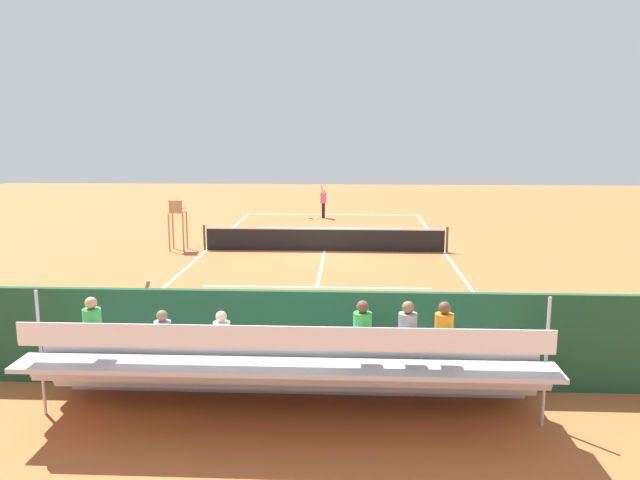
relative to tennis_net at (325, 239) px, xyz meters
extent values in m
plane|color=#BC6033|center=(0.00, 0.00, -0.50)|extent=(60.00, 60.00, 0.00)
cube|color=white|center=(0.00, -11.00, -0.50)|extent=(10.00, 0.10, 0.01)
cube|color=white|center=(0.00, 11.00, -0.50)|extent=(10.00, 0.10, 0.01)
cube|color=white|center=(-5.00, 0.00, -0.50)|extent=(0.10, 22.00, 0.01)
cube|color=white|center=(5.00, 0.00, -0.50)|extent=(0.10, 22.00, 0.01)
cube|color=white|center=(0.00, -6.05, -0.50)|extent=(7.50, 0.10, 0.01)
cube|color=white|center=(0.00, 6.05, -0.50)|extent=(7.50, 0.10, 0.01)
cube|color=white|center=(0.00, 0.00, -0.50)|extent=(0.10, 12.10, 0.01)
cube|color=white|center=(0.00, -11.00, -0.50)|extent=(0.10, 0.30, 0.01)
cube|color=black|center=(0.00, 0.00, -0.05)|extent=(10.00, 0.02, 0.91)
cube|color=white|center=(0.00, 0.00, 0.44)|extent=(10.00, 0.04, 0.06)
cylinder|color=#2D5133|center=(-5.10, 0.00, 0.03)|extent=(0.10, 0.10, 1.07)
cylinder|color=#2D5133|center=(5.10, 0.00, 0.03)|extent=(0.10, 0.10, 1.07)
cube|color=#1E4C2D|center=(0.00, 14.00, 0.50)|extent=(18.00, 0.16, 2.00)
cube|color=#B2B2B7|center=(0.00, 14.35, -0.28)|extent=(9.00, 0.10, 0.45)
cube|color=#B2B2B7|center=(0.00, 14.70, -0.09)|extent=(9.00, 0.80, 0.08)
cube|color=#B2B2B7|center=(0.00, 14.32, -0.28)|extent=(9.00, 0.04, 0.45)
cube|color=silver|center=(0.00, 14.80, 0.33)|extent=(8.60, 0.36, 0.04)
cube|color=silver|center=(0.00, 14.98, 0.53)|extent=(8.60, 0.03, 0.36)
cube|color=#B2B2B7|center=(0.00, 15.50, 0.36)|extent=(9.00, 0.80, 0.08)
cube|color=#B2B2B7|center=(0.00, 15.12, 0.17)|extent=(9.00, 0.04, 0.45)
cube|color=silver|center=(0.00, 15.60, 0.78)|extent=(8.60, 0.36, 0.04)
cube|color=silver|center=(0.00, 15.78, 0.98)|extent=(8.60, 0.03, 0.36)
cube|color=#B2B2B7|center=(0.00, 16.30, 0.81)|extent=(9.00, 0.80, 0.08)
cube|color=#B2B2B7|center=(0.00, 15.92, 0.62)|extent=(9.00, 0.04, 0.45)
cube|color=silver|center=(0.00, 16.40, 1.23)|extent=(8.60, 0.36, 0.04)
cube|color=silver|center=(0.00, 16.58, 1.43)|extent=(8.60, 0.03, 0.36)
cylinder|color=#B2B2B7|center=(-4.50, 15.50, 0.67)|extent=(0.06, 0.06, 2.35)
cylinder|color=#B2B2B7|center=(4.50, 15.50, 0.67)|extent=(0.06, 0.06, 2.35)
cube|color=#2D2D33|center=(2.23, 15.43, 0.82)|extent=(0.32, 0.40, 0.12)
cylinder|color=#9399A3|center=(2.23, 15.55, 1.10)|extent=(0.30, 0.30, 0.45)
sphere|color=#8C6647|center=(2.23, 15.55, 1.43)|extent=(0.20, 0.20, 0.20)
cube|color=#2D2D33|center=(-1.29, 16.23, 1.27)|extent=(0.32, 0.40, 0.12)
cylinder|color=green|center=(-1.29, 16.35, 1.55)|extent=(0.30, 0.30, 0.45)
sphere|color=brown|center=(-1.29, 16.35, 1.88)|extent=(0.20, 0.20, 0.20)
cube|color=#2D2D33|center=(-2.01, 16.23, 1.27)|extent=(0.32, 0.40, 0.12)
cylinder|color=#9399A3|center=(-2.01, 16.35, 1.55)|extent=(0.30, 0.30, 0.45)
sphere|color=#8C6647|center=(-2.01, 16.35, 1.88)|extent=(0.20, 0.20, 0.20)
cube|color=#2D2D33|center=(3.15, 16.23, 1.27)|extent=(0.32, 0.40, 0.12)
cylinder|color=green|center=(3.15, 16.35, 1.55)|extent=(0.30, 0.30, 0.45)
sphere|color=tan|center=(3.15, 16.35, 1.88)|extent=(0.20, 0.20, 0.20)
cube|color=#2D2D33|center=(-2.59, 16.23, 1.27)|extent=(0.32, 0.40, 0.12)
cylinder|color=orange|center=(-2.59, 16.35, 1.55)|extent=(0.30, 0.30, 0.45)
sphere|color=brown|center=(-2.59, 16.35, 1.88)|extent=(0.20, 0.20, 0.20)
cube|color=#2D2D33|center=(1.17, 15.43, 0.82)|extent=(0.32, 0.40, 0.12)
cylinder|color=white|center=(1.17, 15.55, 1.10)|extent=(0.30, 0.30, 0.45)
sphere|color=beige|center=(1.17, 15.55, 1.43)|extent=(0.20, 0.20, 0.20)
cube|color=#2D2D33|center=(-1.38, 14.63, 0.37)|extent=(0.32, 0.40, 0.12)
cylinder|color=blue|center=(-1.38, 14.75, 0.65)|extent=(0.30, 0.30, 0.45)
sphere|color=tan|center=(-1.38, 14.75, 0.98)|extent=(0.20, 0.20, 0.20)
cylinder|color=#A88456|center=(5.90, -0.24, 0.30)|extent=(0.07, 0.07, 1.60)
cylinder|color=#A88456|center=(6.50, -0.24, 0.30)|extent=(0.07, 0.07, 1.60)
cylinder|color=#A88456|center=(5.90, 0.36, 0.30)|extent=(0.07, 0.07, 1.60)
cylinder|color=#A88456|center=(6.50, 0.36, 0.30)|extent=(0.07, 0.07, 1.60)
cube|color=#A88456|center=(6.20, 0.06, 1.13)|extent=(0.56, 0.56, 0.06)
cube|color=#A88456|center=(6.20, 0.30, 1.40)|extent=(0.56, 0.06, 0.48)
cube|color=#A88456|center=(5.94, 0.06, 1.28)|extent=(0.04, 0.48, 0.04)
cube|color=#A88456|center=(6.46, 0.06, 1.28)|extent=(0.04, 0.48, 0.04)
cube|color=#9E754C|center=(-2.44, 13.20, -0.05)|extent=(1.80, 0.40, 0.05)
cylinder|color=#9E754C|center=(-3.19, 13.20, -0.28)|extent=(0.06, 0.06, 0.45)
cylinder|color=#9E754C|center=(-1.69, 13.20, -0.28)|extent=(0.06, 0.06, 0.45)
cube|color=#9E754C|center=(-2.44, 13.38, 0.25)|extent=(1.80, 0.04, 0.36)
cube|color=#334C8C|center=(-0.40, 13.40, -0.32)|extent=(0.90, 0.36, 0.36)
cylinder|color=black|center=(0.45, -9.68, -0.08)|extent=(0.14, 0.14, 0.85)
cylinder|color=black|center=(0.49, -9.46, -0.08)|extent=(0.14, 0.14, 0.85)
cylinder|color=pink|center=(0.47, -9.57, 0.65)|extent=(0.42, 0.42, 0.60)
sphere|color=beige|center=(0.47, -9.57, 1.06)|extent=(0.22, 0.22, 0.22)
cylinder|color=beige|center=(0.51, -9.36, 1.15)|extent=(0.26, 0.14, 0.55)
cylinder|color=beige|center=(0.43, -9.79, 0.68)|extent=(0.11, 0.11, 0.50)
cylinder|color=black|center=(1.15, -9.22, -0.49)|extent=(0.26, 0.17, 0.03)
torus|color=#D8CC4C|center=(0.92, -9.35, -0.49)|extent=(0.41, 0.41, 0.02)
cylinder|color=white|center=(0.92, -9.35, -0.49)|extent=(0.25, 0.25, 0.00)
sphere|color=#CCDB33|center=(0.55, -6.04, -0.47)|extent=(0.07, 0.07, 0.07)
sphere|color=#CCDB33|center=(1.47, -6.35, -0.47)|extent=(0.07, 0.07, 0.07)
cylinder|color=#232328|center=(3.43, 13.29, -0.08)|extent=(0.14, 0.14, 0.85)
cylinder|color=#232328|center=(3.39, 13.07, -0.08)|extent=(0.14, 0.14, 0.85)
cylinder|color=blue|center=(3.41, 13.18, 0.65)|extent=(0.42, 0.42, 0.60)
sphere|color=tan|center=(3.41, 13.18, 1.06)|extent=(0.22, 0.22, 0.22)
cylinder|color=tan|center=(3.37, 12.96, 1.15)|extent=(0.26, 0.14, 0.55)
cylinder|color=tan|center=(3.45, 13.40, 0.68)|extent=(0.11, 0.11, 0.50)
camera|label=1|loc=(-1.08, 26.16, 4.75)|focal=35.63mm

